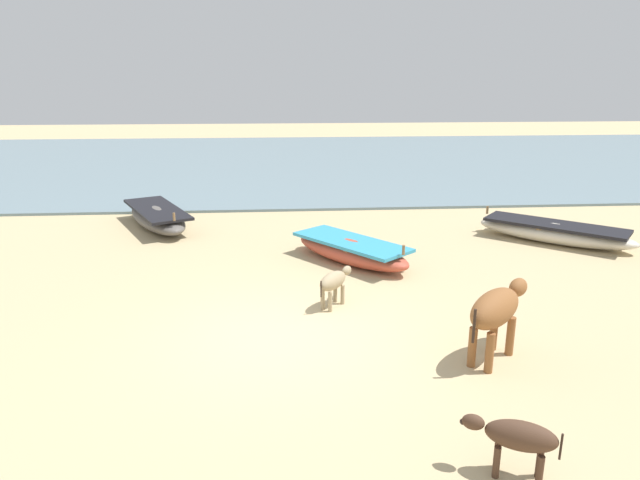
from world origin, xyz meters
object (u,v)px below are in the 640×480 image
at_px(fishing_boat_2, 157,217).
at_px(fishing_boat_4, 554,232).
at_px(calf_far_dark, 517,437).
at_px(fishing_boat_1, 351,250).
at_px(cow_adult_brown, 496,310).
at_px(calf_near_dun, 334,282).

relative_size(fishing_boat_2, fishing_boat_4, 1.05).
xyz_separation_m(fishing_boat_2, calf_far_dark, (5.63, -10.30, 0.17)).
bearing_deg(fishing_boat_1, cow_adult_brown, -21.25).
bearing_deg(calf_far_dark, fishing_boat_2, -37.35).
relative_size(cow_adult_brown, calf_near_dun, 1.55).
xyz_separation_m(fishing_boat_2, calf_near_dun, (4.22, -5.74, 0.18)).
bearing_deg(calf_near_dun, cow_adult_brown, -97.27).
xyz_separation_m(fishing_boat_2, fishing_boat_4, (9.99, -2.20, -0.03)).
bearing_deg(calf_far_dark, calf_near_dun, -48.80).
height_order(fishing_boat_2, calf_far_dark, fishing_boat_2).
bearing_deg(cow_adult_brown, fishing_boat_1, 63.74).
xyz_separation_m(fishing_boat_1, calf_near_dun, (-0.62, -2.42, 0.19)).
distance_m(calf_near_dun, calf_far_dark, 4.77).
bearing_deg(fishing_boat_4, calf_near_dun, 71.83).
relative_size(calf_near_dun, calf_far_dark, 0.93).
bearing_deg(fishing_boat_2, calf_far_dark, 2.31).
height_order(fishing_boat_1, calf_near_dun, fishing_boat_1).
distance_m(fishing_boat_1, calf_near_dun, 2.51).
distance_m(fishing_boat_1, fishing_boat_4, 5.27).
distance_m(fishing_boat_1, calf_far_dark, 7.03).
bearing_deg(fishing_boat_2, fishing_boat_4, 51.25).
relative_size(fishing_boat_1, cow_adult_brown, 2.23).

